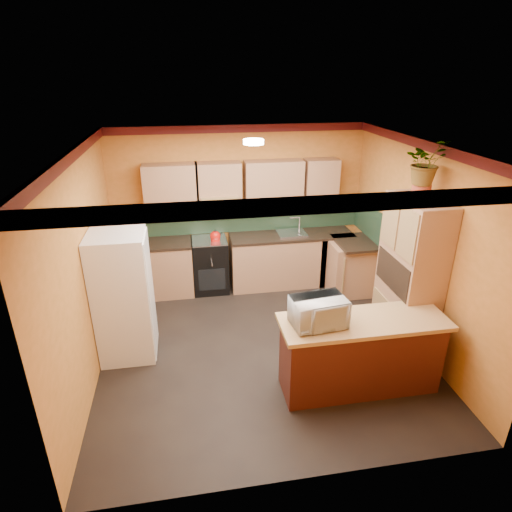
{
  "coord_description": "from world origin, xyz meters",
  "views": [
    {
      "loc": [
        -0.89,
        -4.79,
        3.5
      ],
      "look_at": [
        0.01,
        0.45,
        1.16
      ],
      "focal_mm": 30.0,
      "sensor_mm": 36.0,
      "label": 1
    }
  ],
  "objects": [
    {
      "name": "fridge",
      "position": [
        -1.75,
        0.17,
        0.85
      ],
      "size": [
        0.68,
        0.66,
        1.7
      ],
      "primitive_type": "cube",
      "color": "white",
      "rests_on": "ground"
    },
    {
      "name": "fern",
      "position": [
        1.85,
        -0.29,
        2.52
      ],
      "size": [
        0.56,
        0.51,
        0.52
      ],
      "primitive_type": "imported",
      "rotation": [
        0.0,
        0.0,
        0.25
      ],
      "color": "#A97D59",
      "rests_on": "fern_pot"
    },
    {
      "name": "kettle",
      "position": [
        -0.45,
        1.75,
        1.0
      ],
      "size": [
        0.22,
        0.22,
        0.18
      ],
      "primitive_type": null,
      "rotation": [
        0.0,
        0.0,
        0.4
      ],
      "color": "red",
      "rests_on": "stove"
    },
    {
      "name": "pantry",
      "position": [
        1.85,
        -0.34,
        1.05
      ],
      "size": [
        0.48,
        0.9,
        2.1
      ],
      "primitive_type": "cube",
      "color": "#A97D59",
      "rests_on": "ground"
    },
    {
      "name": "countertop_back",
      "position": [
        0.08,
        1.8,
        0.9
      ],
      "size": [
        3.65,
        0.62,
        0.04
      ],
      "primitive_type": "cube",
      "color": "black",
      "rests_on": "base_cabinets_back"
    },
    {
      "name": "base_cabinets_back",
      "position": [
        0.08,
        1.8,
        0.44
      ],
      "size": [
        3.65,
        0.6,
        0.88
      ],
      "primitive_type": "cube",
      "color": "#A97D59",
      "rests_on": "ground"
    },
    {
      "name": "stove",
      "position": [
        -0.55,
        1.8,
        0.46
      ],
      "size": [
        0.58,
        0.58,
        0.91
      ],
      "primitive_type": "cube",
      "color": "black",
      "rests_on": "ground"
    },
    {
      "name": "microwave",
      "position": [
        0.45,
        -0.98,
        1.09
      ],
      "size": [
        0.62,
        0.46,
        0.32
      ],
      "primitive_type": "imported",
      "rotation": [
        0.0,
        0.0,
        0.12
      ],
      "color": "white",
      "rests_on": "bar_top"
    },
    {
      "name": "room_shell",
      "position": [
        0.02,
        0.28,
        2.09
      ],
      "size": [
        4.24,
        4.24,
        2.72
      ],
      "color": "black",
      "rests_on": "ground"
    },
    {
      "name": "bar_top",
      "position": [
        0.99,
        -0.98,
        0.91
      ],
      "size": [
        1.9,
        0.65,
        0.05
      ],
      "primitive_type": "cube",
      "color": "tan",
      "rests_on": "breakfast_bar"
    },
    {
      "name": "breakfast_bar",
      "position": [
        0.99,
        -0.98,
        0.44
      ],
      "size": [
        1.8,
        0.55,
        0.88
      ],
      "primitive_type": "cube",
      "color": "#481810",
      "rests_on": "ground"
    },
    {
      "name": "fern_pot",
      "position": [
        1.85,
        -0.29,
        2.18
      ],
      "size": [
        0.22,
        0.22,
        0.16
      ],
      "primitive_type": "cylinder",
      "color": "#973824",
      "rests_on": "pantry"
    },
    {
      "name": "base_cabinets_right",
      "position": [
        1.8,
        1.3,
        0.44
      ],
      "size": [
        0.6,
        0.8,
        0.88
      ],
      "primitive_type": "cube",
      "color": "#A97D59",
      "rests_on": "ground"
    },
    {
      "name": "sink",
      "position": [
        0.85,
        1.8,
        0.94
      ],
      "size": [
        0.48,
        0.4,
        0.03
      ],
      "primitive_type": "cube",
      "color": "silver",
      "rests_on": "countertop_back"
    },
    {
      "name": "countertop_right",
      "position": [
        1.8,
        1.3,
        0.9
      ],
      "size": [
        0.62,
        0.8,
        0.04
      ],
      "primitive_type": "cube",
      "color": "black",
      "rests_on": "base_cabinets_right"
    }
  ]
}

